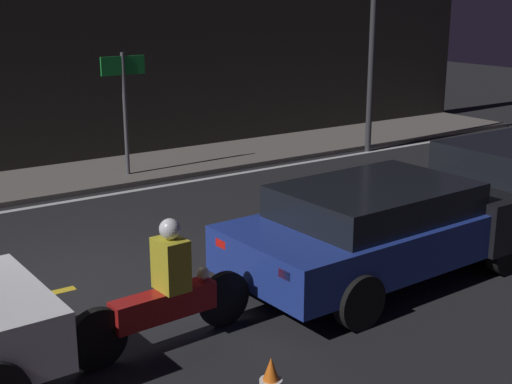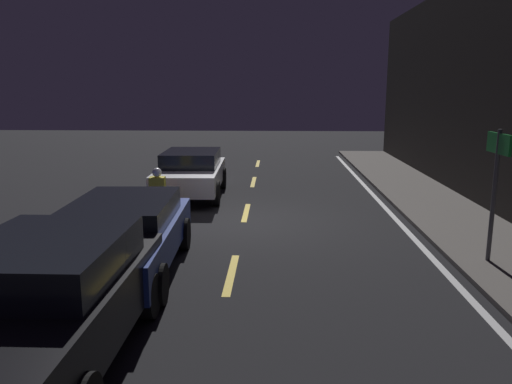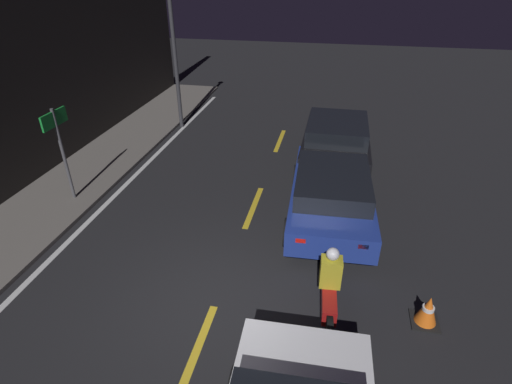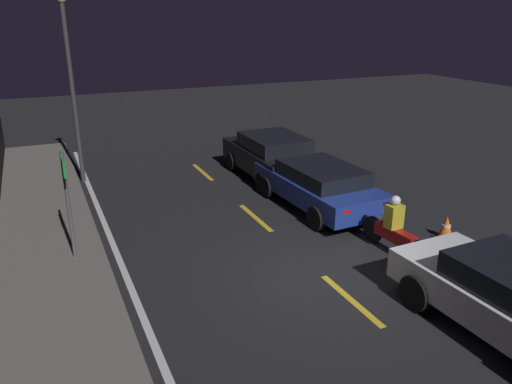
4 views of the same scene
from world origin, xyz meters
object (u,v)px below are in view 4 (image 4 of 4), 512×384
Objects in this scene: traffic_cone_near at (512,262)px; street_lamp at (71,82)px; traffic_cone_mid at (446,228)px; shop_sign at (66,185)px; motorcycle at (396,231)px; sedan_blue at (319,184)px; van_black at (272,155)px.

street_lamp is (10.10, 7.61, 2.98)m from traffic_cone_near.
traffic_cone_mid reaches higher than traffic_cone_near.
shop_sign is 5.98m from street_lamp.
motorcycle is 7.30m from shop_sign.
shop_sign reaches higher than traffic_cone_near.
street_lamp reaches higher than sedan_blue.
van_black is 6.21m from motorcycle.
sedan_blue is 8.18m from street_lamp.
street_lamp is (5.17, 5.81, 2.53)m from sedan_blue.
sedan_blue is at bearing -85.04° from shop_sign.
traffic_cone_mid is at bearing -106.43° from shop_sign.
street_lamp reaches higher than traffic_cone_mid.
traffic_cone_mid is (-6.06, -1.79, -0.51)m from van_black.
motorcycle is 3.77× the size of traffic_cone_mid.
traffic_cone_near is 0.09× the size of street_lamp.
street_lamp is at bearing 31.54° from motorcycle.
van_black is at bearing -61.55° from shop_sign.
sedan_blue is 7.65× the size of traffic_cone_mid.
street_lamp reaches higher than van_black.
shop_sign reaches higher than van_black.
street_lamp reaches higher than motorcycle.
van_black is 7.76× the size of traffic_cone_near.
shop_sign is at bearing 172.15° from street_lamp.
motorcycle is 0.38× the size of street_lamp.
street_lamp is at bearing 42.76° from traffic_cone_mid.
motorcycle reaches higher than traffic_cone_mid.
street_lamp reaches higher than traffic_cone_near.
van_black is at bearing 12.73° from traffic_cone_near.
traffic_cone_near is 0.91× the size of traffic_cone_mid.
shop_sign is at bearing 62.59° from traffic_cone_near.
sedan_blue is 2.03× the size of motorcycle.
sedan_blue is 6.71m from shop_sign.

